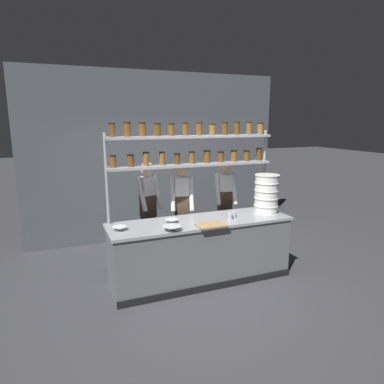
# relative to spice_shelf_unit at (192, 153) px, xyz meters

# --- Properties ---
(ground_plane) EXTENTS (40.00, 40.00, 0.00)m
(ground_plane) POSITION_rel_spice_shelf_unit_xyz_m (0.00, -0.33, -1.87)
(ground_plane) COLOR #3D3D42
(back_wall) EXTENTS (5.07, 0.12, 3.25)m
(back_wall) POSITION_rel_spice_shelf_unit_xyz_m (0.00, 1.86, -0.24)
(back_wall) COLOR #4C5156
(back_wall) RESTS_ON ground_plane
(prep_counter) EXTENTS (2.67, 0.76, 0.92)m
(prep_counter) POSITION_rel_spice_shelf_unit_xyz_m (0.00, -0.33, -1.41)
(prep_counter) COLOR slate
(prep_counter) RESTS_ON ground_plane
(spice_shelf_unit) EXTENTS (2.56, 0.28, 2.31)m
(spice_shelf_unit) POSITION_rel_spice_shelf_unit_xyz_m (0.00, 0.00, 0.00)
(spice_shelf_unit) COLOR #999BA0
(spice_shelf_unit) RESTS_ON ground_plane
(chef_left) EXTENTS (0.42, 0.35, 1.70)m
(chef_left) POSITION_rel_spice_shelf_unit_xyz_m (-0.56, 0.49, -0.88)
(chef_left) COLOR black
(chef_left) RESTS_ON ground_plane
(chef_center) EXTENTS (0.41, 0.34, 1.71)m
(chef_center) POSITION_rel_spice_shelf_unit_xyz_m (-0.08, 0.24, -0.88)
(chef_center) COLOR black
(chef_center) RESTS_ON ground_plane
(chef_right) EXTENTS (0.40, 0.33, 1.67)m
(chef_right) POSITION_rel_spice_shelf_unit_xyz_m (0.76, 0.40, -0.90)
(chef_right) COLOR black
(chef_right) RESTS_ON ground_plane
(container_stack) EXTENTS (0.38, 0.38, 0.60)m
(container_stack) POSITION_rel_spice_shelf_unit_xyz_m (1.12, -0.31, -0.65)
(container_stack) COLOR white
(container_stack) RESTS_ON prep_counter
(cutting_board) EXTENTS (0.40, 0.26, 0.02)m
(cutting_board) POSITION_rel_spice_shelf_unit_xyz_m (0.02, -0.63, -0.94)
(cutting_board) COLOR #A88456
(cutting_board) RESTS_ON prep_counter
(prep_bowl_near_left) EXTENTS (0.24, 0.24, 0.07)m
(prep_bowl_near_left) POSITION_rel_spice_shelf_unit_xyz_m (-0.54, -0.62, -0.91)
(prep_bowl_near_left) COLOR silver
(prep_bowl_near_left) RESTS_ON prep_counter
(prep_bowl_center_front) EXTENTS (0.18, 0.18, 0.05)m
(prep_bowl_center_front) POSITION_rel_spice_shelf_unit_xyz_m (-0.43, -0.28, -0.92)
(prep_bowl_center_front) COLOR white
(prep_bowl_center_front) RESTS_ON prep_counter
(prep_bowl_center_back) EXTENTS (0.19, 0.19, 0.05)m
(prep_bowl_center_back) POSITION_rel_spice_shelf_unit_xyz_m (-1.17, -0.35, -0.92)
(prep_bowl_center_back) COLOR white
(prep_bowl_center_back) RESTS_ON prep_counter
(serving_cup_front) EXTENTS (0.07, 0.07, 0.10)m
(serving_cup_front) POSITION_rel_spice_shelf_unit_xyz_m (0.41, -0.45, -0.90)
(serving_cup_front) COLOR #B2B7BC
(serving_cup_front) RESTS_ON prep_counter
(serving_cup_by_board) EXTENTS (0.08, 0.08, 0.09)m
(serving_cup_by_board) POSITION_rel_spice_shelf_unit_xyz_m (0.51, -0.37, -0.90)
(serving_cup_by_board) COLOR #B2B7BC
(serving_cup_by_board) RESTS_ON prep_counter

